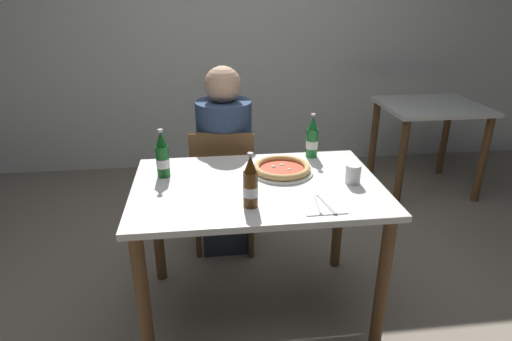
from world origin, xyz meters
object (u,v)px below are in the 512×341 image
(paper_cup, at_px, (353,174))
(dining_table_main, at_px, (257,205))
(chair_behind_table, at_px, (224,184))
(napkin_with_cutlery, at_px, (322,205))
(beer_bottle_right, at_px, (162,157))
(beer_bottle_center, at_px, (250,184))
(pizza_margherita_near, at_px, (282,169))
(diner_seated, at_px, (225,166))
(beer_bottle_left, at_px, (312,139))
(dining_table_background, at_px, (429,123))

(paper_cup, bearing_deg, dining_table_main, 174.41)
(chair_behind_table, relative_size, napkin_with_cutlery, 4.48)
(napkin_with_cutlery, distance_m, paper_cup, 0.30)
(beer_bottle_right, distance_m, napkin_with_cutlery, 0.82)
(chair_behind_table, relative_size, beer_bottle_center, 3.44)
(paper_cup, bearing_deg, beer_bottle_center, -161.08)
(dining_table_main, distance_m, pizza_margherita_near, 0.23)
(paper_cup, bearing_deg, napkin_with_cutlery, -134.61)
(paper_cup, bearing_deg, beer_bottle_right, 167.85)
(diner_seated, distance_m, beer_bottle_center, 0.93)
(beer_bottle_left, bearing_deg, dining_table_background, 39.35)
(chair_behind_table, bearing_deg, beer_bottle_left, 158.00)
(pizza_margherita_near, relative_size, beer_bottle_right, 1.29)
(chair_behind_table, relative_size, pizza_margherita_near, 2.66)
(beer_bottle_right, bearing_deg, dining_table_main, -18.49)
(napkin_with_cutlery, bearing_deg, chair_behind_table, 113.89)
(beer_bottle_center, distance_m, paper_cup, 0.55)
(diner_seated, height_order, dining_table_background, diner_seated)
(pizza_margherita_near, distance_m, beer_bottle_center, 0.41)
(pizza_margherita_near, bearing_deg, dining_table_main, -138.88)
(beer_bottle_left, distance_m, napkin_with_cutlery, 0.61)
(dining_table_background, height_order, napkin_with_cutlery, napkin_with_cutlery)
(pizza_margherita_near, bearing_deg, diner_seated, 116.34)
(napkin_with_cutlery, bearing_deg, dining_table_background, 50.10)
(dining_table_main, xyz_separation_m, chair_behind_table, (-0.13, 0.61, -0.15))
(diner_seated, relative_size, beer_bottle_center, 4.89)
(diner_seated, bearing_deg, napkin_with_cutlery, -67.79)
(diner_seated, height_order, napkin_with_cutlery, diner_seated)
(diner_seated, xyz_separation_m, paper_cup, (0.58, -0.71, 0.21))
(beer_bottle_left, xyz_separation_m, paper_cup, (0.11, -0.38, -0.06))
(napkin_with_cutlery, bearing_deg, beer_bottle_left, 80.67)
(dining_table_background, height_order, paper_cup, paper_cup)
(beer_bottle_left, distance_m, beer_bottle_center, 0.69)
(beer_bottle_center, relative_size, beer_bottle_right, 1.00)
(chair_behind_table, height_order, pizza_margherita_near, chair_behind_table)
(beer_bottle_right, bearing_deg, dining_table_background, 30.46)
(dining_table_main, xyz_separation_m, beer_bottle_right, (-0.45, 0.15, 0.22))
(beer_bottle_center, xyz_separation_m, beer_bottle_right, (-0.40, 0.37, 0.00))
(dining_table_main, bearing_deg, pizza_margherita_near, 41.12)
(dining_table_background, distance_m, paper_cup, 1.83)
(dining_table_main, height_order, napkin_with_cutlery, napkin_with_cutlery)
(diner_seated, bearing_deg, dining_table_main, -79.51)
(diner_seated, bearing_deg, paper_cup, -50.41)
(beer_bottle_left, bearing_deg, pizza_margherita_near, -134.73)
(dining_table_main, xyz_separation_m, paper_cup, (0.46, -0.05, 0.16))
(dining_table_main, relative_size, napkin_with_cutlery, 6.32)
(beer_bottle_left, relative_size, beer_bottle_center, 1.00)
(beer_bottle_right, height_order, napkin_with_cutlery, beer_bottle_right)
(chair_behind_table, distance_m, beer_bottle_right, 0.67)
(chair_behind_table, distance_m, pizza_margherita_near, 0.63)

